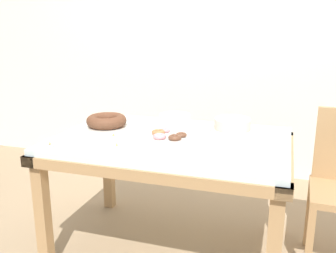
# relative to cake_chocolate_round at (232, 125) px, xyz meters

# --- Properties ---
(ground_plane) EXTENTS (12.00, 12.00, 0.00)m
(ground_plane) POSITION_rel_cake_chocolate_round_xyz_m (-0.33, -0.26, -0.80)
(ground_plane) COLOR #997F60
(wall_back) EXTENTS (8.00, 0.10, 2.60)m
(wall_back) POSITION_rel_cake_chocolate_round_xyz_m (-0.33, 1.27, 0.50)
(wall_back) COLOR silver
(wall_back) RESTS_ON ground
(dining_table) EXTENTS (1.42, 0.97, 0.76)m
(dining_table) POSITION_rel_cake_chocolate_round_xyz_m (-0.33, -0.26, -0.13)
(dining_table) COLOR silver
(dining_table) RESTS_ON ground
(cake_chocolate_round) EXTENTS (0.29, 0.29, 0.08)m
(cake_chocolate_round) POSITION_rel_cake_chocolate_round_xyz_m (0.00, 0.00, 0.00)
(cake_chocolate_round) COLOR silver
(cake_chocolate_round) RESTS_ON dining_table
(cake_golden_bundt) EXTENTS (0.30, 0.30, 0.09)m
(cake_golden_bundt) POSITION_rel_cake_chocolate_round_xyz_m (-0.81, -0.18, 0.00)
(cake_golden_bundt) COLOR silver
(cake_golden_bundt) RESTS_ON dining_table
(pastry_platter) EXTENTS (0.35, 0.35, 0.04)m
(pastry_platter) POSITION_rel_cake_chocolate_round_xyz_m (-0.34, -0.27, -0.03)
(pastry_platter) COLOR silver
(pastry_platter) RESTS_ON dining_table
(plate_stack) EXTENTS (0.21, 0.21, 0.07)m
(plate_stack) POSITION_rel_cake_chocolate_round_xyz_m (-0.41, 0.06, -0.00)
(plate_stack) COLOR silver
(plate_stack) RESTS_ON dining_table
(tealight_near_front) EXTENTS (0.04, 0.04, 0.04)m
(tealight_near_front) POSITION_rel_cake_chocolate_round_xyz_m (-0.79, 0.04, -0.03)
(tealight_near_front) COLOR silver
(tealight_near_front) RESTS_ON dining_table
(tealight_centre) EXTENTS (0.04, 0.04, 0.04)m
(tealight_centre) POSITION_rel_cake_chocolate_round_xyz_m (-0.92, -0.64, -0.03)
(tealight_centre) COLOR silver
(tealight_centre) RESTS_ON dining_table
(tealight_left_edge) EXTENTS (0.04, 0.04, 0.04)m
(tealight_left_edge) POSITION_rel_cake_chocolate_round_xyz_m (-0.66, -0.38, -0.03)
(tealight_left_edge) COLOR silver
(tealight_left_edge) RESTS_ON dining_table
(tealight_near_cakes) EXTENTS (0.04, 0.04, 0.04)m
(tealight_near_cakes) POSITION_rel_cake_chocolate_round_xyz_m (-0.55, -0.56, -0.03)
(tealight_near_cakes) COLOR silver
(tealight_near_cakes) RESTS_ON dining_table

